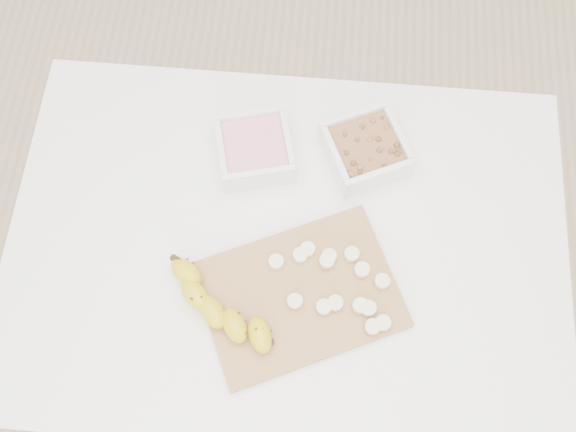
# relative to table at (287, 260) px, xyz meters

# --- Properties ---
(ground) EXTENTS (3.50, 3.50, 0.00)m
(ground) POSITION_rel_table_xyz_m (0.00, 0.00, -0.65)
(ground) COLOR #C6AD89
(ground) RESTS_ON ground
(table) EXTENTS (1.00, 0.70, 0.75)m
(table) POSITION_rel_table_xyz_m (0.00, 0.00, 0.00)
(table) COLOR white
(table) RESTS_ON ground
(bowl_yogurt) EXTENTS (0.16, 0.16, 0.06)m
(bowl_yogurt) POSITION_rel_table_xyz_m (-0.07, 0.17, 0.13)
(bowl_yogurt) COLOR white
(bowl_yogurt) RESTS_ON table
(bowl_granola) EXTENTS (0.18, 0.18, 0.06)m
(bowl_granola) POSITION_rel_table_xyz_m (0.13, 0.18, 0.13)
(bowl_granola) COLOR white
(bowl_granola) RESTS_ON table
(cutting_board) EXTENTS (0.39, 0.35, 0.01)m
(cutting_board) POSITION_rel_table_xyz_m (0.03, -0.09, 0.10)
(cutting_board) COLOR #AE7E45
(cutting_board) RESTS_ON table
(banana) EXTENTS (0.19, 0.20, 0.04)m
(banana) POSITION_rel_table_xyz_m (-0.10, -0.13, 0.13)
(banana) COLOR gold
(banana) RESTS_ON cutting_board
(banana_slices) EXTENTS (0.21, 0.15, 0.02)m
(banana_slices) POSITION_rel_table_xyz_m (0.09, -0.07, 0.12)
(banana_slices) COLOR #F6EBBD
(banana_slices) RESTS_ON cutting_board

